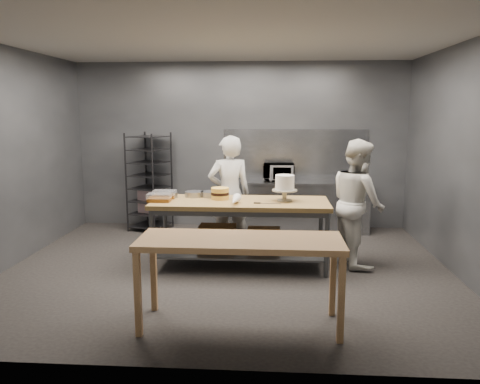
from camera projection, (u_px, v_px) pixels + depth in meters
The scene contains 16 objects.
ground at pixel (228, 269), 6.36m from camera, with size 6.00×6.00×0.00m, color black.
back_wall at pixel (240, 146), 8.56m from camera, with size 6.00×0.04×3.00m, color #4C4F54.
work_table at pixel (239, 225), 6.43m from camera, with size 2.40×0.90×0.92m.
near_counter at pixel (240, 247), 4.58m from camera, with size 2.00×0.70×0.90m.
back_counter at pixel (295, 206), 8.36m from camera, with size 2.60×0.60×0.90m.
splashback_panel at pixel (295, 154), 8.50m from camera, with size 2.60×0.02×0.90m, color slate.
speed_rack at pixel (150, 183), 8.39m from camera, with size 0.78×0.81×1.75m.
chef_behind at pixel (229, 194), 7.06m from camera, with size 0.65×0.42×1.77m, color silver.
chef_right at pixel (358, 203), 6.46m from camera, with size 0.85×0.66×1.76m, color silver.
microwave at pixel (279, 173), 8.28m from camera, with size 0.54×0.37×0.30m, color black.
frosted_cake_stand at pixel (285, 185), 6.31m from camera, with size 0.34×0.34×0.36m.
layer_cake at pixel (220, 193), 6.47m from camera, with size 0.25×0.25×0.16m.
cake_pans at pixel (190, 194), 6.65m from camera, with size 0.88×0.38×0.07m.
piping_bag at pixel (235, 200), 6.08m from camera, with size 0.12×0.12×0.38m, color white.
offset_spatula at pixel (264, 203), 6.17m from camera, with size 0.36×0.02×0.02m.
pastry_clamshells at pixel (162, 196), 6.43m from camera, with size 0.32×0.46×0.11m.
Camera 1 is at (0.58, -6.06, 2.13)m, focal length 35.00 mm.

